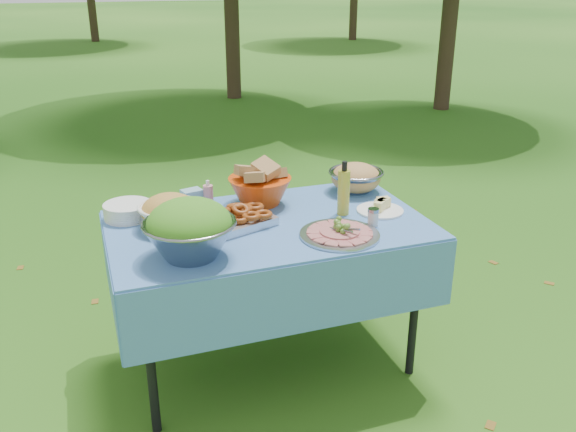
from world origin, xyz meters
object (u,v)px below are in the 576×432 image
at_px(pasta_bowl_steel, 356,177).
at_px(charcuterie_platter, 340,227).
at_px(picnic_table, 270,295).
at_px(plate_stack, 128,211).
at_px(salad_bowl, 190,229).
at_px(bread_bowl, 260,184).
at_px(oil_bottle, 344,188).

height_order(pasta_bowl_steel, charcuterie_platter, pasta_bowl_steel).
distance_m(picnic_table, charcuterie_platter, 0.55).
xyz_separation_m(picnic_table, plate_stack, (-0.61, 0.29, 0.42)).
xyz_separation_m(picnic_table, salad_bowl, (-0.41, -0.23, 0.50)).
relative_size(picnic_table, bread_bowl, 4.63).
bearing_deg(pasta_bowl_steel, oil_bottle, -125.31).
relative_size(plate_stack, bread_bowl, 0.71).
bearing_deg(picnic_table, plate_stack, 154.70).
bearing_deg(oil_bottle, bread_bowl, 141.52).
relative_size(bread_bowl, charcuterie_platter, 0.88).
height_order(plate_stack, oil_bottle, oil_bottle).
xyz_separation_m(plate_stack, pasta_bowl_steel, (1.18, -0.01, 0.04)).
bearing_deg(plate_stack, bread_bowl, -2.20).
bearing_deg(plate_stack, salad_bowl, -68.85).
distance_m(bread_bowl, charcuterie_platter, 0.55).
distance_m(picnic_table, plate_stack, 0.79).
relative_size(salad_bowl, plate_stack, 1.68).
xyz_separation_m(salad_bowl, plate_stack, (-0.20, 0.52, -0.09)).
distance_m(picnic_table, oil_bottle, 0.63).
height_order(salad_bowl, bread_bowl, salad_bowl).
height_order(salad_bowl, pasta_bowl_steel, salad_bowl).
height_order(bread_bowl, oil_bottle, oil_bottle).
xyz_separation_m(plate_stack, charcuterie_platter, (0.86, -0.53, 0.00)).
xyz_separation_m(pasta_bowl_steel, oil_bottle, (-0.20, -0.28, 0.06)).
bearing_deg(charcuterie_platter, plate_stack, 148.41).
height_order(picnic_table, bread_bowl, bread_bowl).
bearing_deg(salad_bowl, plate_stack, 111.15).
bearing_deg(charcuterie_platter, salad_bowl, 179.11).
bearing_deg(oil_bottle, salad_bowl, -163.79).
bearing_deg(bread_bowl, charcuterie_platter, -67.12).
bearing_deg(oil_bottle, charcuterie_platter, -117.31).
bearing_deg(pasta_bowl_steel, picnic_table, -154.20).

